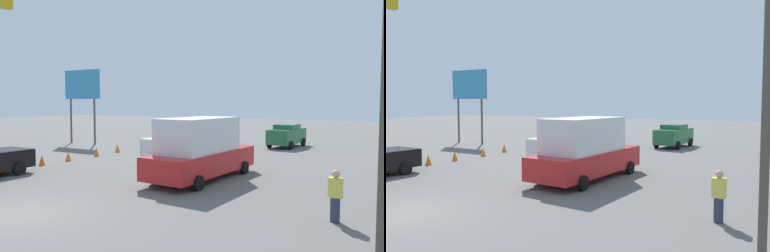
% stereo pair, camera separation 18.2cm
% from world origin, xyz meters
% --- Properties ---
extents(ground_plane, '(140.00, 140.00, 0.00)m').
position_xyz_m(ground_plane, '(0.00, 0.00, 0.00)').
color(ground_plane, '#605E5B').
extents(overhead_signal_span, '(20.87, 0.38, 8.88)m').
position_xyz_m(overhead_signal_span, '(0.07, -1.72, 5.87)').
color(overhead_signal_span, '#4C473D').
rests_on(overhead_signal_span, ground_plane).
extents(sedan_white_withflow_mid, '(2.18, 4.33, 1.82)m').
position_xyz_m(sedan_white_withflow_mid, '(1.65, -11.98, 0.96)').
color(sedan_white_withflow_mid, silver).
rests_on(sedan_white_withflow_mid, ground_plane).
extents(box_truck_red_crossing_near, '(2.83, 6.76, 2.88)m').
position_xyz_m(box_truck_red_crossing_near, '(-2.58, -7.75, 1.42)').
color(box_truck_red_crossing_near, red).
rests_on(box_truck_red_crossing_near, ground_plane).
extents(sedan_grey_withflow_far, '(2.31, 4.38, 1.97)m').
position_xyz_m(sedan_grey_withflow_far, '(4.26, -19.37, 1.03)').
color(sedan_grey_withflow_far, slate).
rests_on(sedan_grey_withflow_far, ground_plane).
extents(sedan_green_oncoming_deep, '(2.30, 4.53, 1.82)m').
position_xyz_m(sedan_green_oncoming_deep, '(-2.68, -22.36, 0.95)').
color(sedan_green_oncoming_deep, '#236038').
rests_on(sedan_green_oncoming_deep, ground_plane).
extents(traffic_cone_nearest, '(0.38, 0.38, 0.59)m').
position_xyz_m(traffic_cone_nearest, '(6.93, -4.21, 0.29)').
color(traffic_cone_nearest, orange).
rests_on(traffic_cone_nearest, ground_plane).
extents(traffic_cone_second, '(0.38, 0.38, 0.59)m').
position_xyz_m(traffic_cone_second, '(7.12, -6.74, 0.29)').
color(traffic_cone_second, orange).
rests_on(traffic_cone_second, ground_plane).
extents(traffic_cone_third, '(0.38, 0.38, 0.59)m').
position_xyz_m(traffic_cone_third, '(7.05, -8.61, 0.29)').
color(traffic_cone_third, orange).
rests_on(traffic_cone_third, ground_plane).
extents(traffic_cone_fourth, '(0.38, 0.38, 0.59)m').
position_xyz_m(traffic_cone_fourth, '(6.95, -10.93, 0.29)').
color(traffic_cone_fourth, orange).
rests_on(traffic_cone_fourth, ground_plane).
extents(traffic_cone_fifth, '(0.38, 0.38, 0.59)m').
position_xyz_m(traffic_cone_fifth, '(7.12, -13.23, 0.29)').
color(traffic_cone_fifth, orange).
rests_on(traffic_cone_fifth, ground_plane).
extents(roadside_billboard, '(4.00, 0.16, 6.39)m').
position_xyz_m(roadside_billboard, '(13.56, -16.22, 4.68)').
color(roadside_billboard, '#4C473D').
rests_on(roadside_billboard, ground_plane).
extents(pedestrian, '(0.40, 0.28, 1.58)m').
position_xyz_m(pedestrian, '(-9.02, -4.18, 0.78)').
color(pedestrian, '#2D334C').
rests_on(pedestrian, ground_plane).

